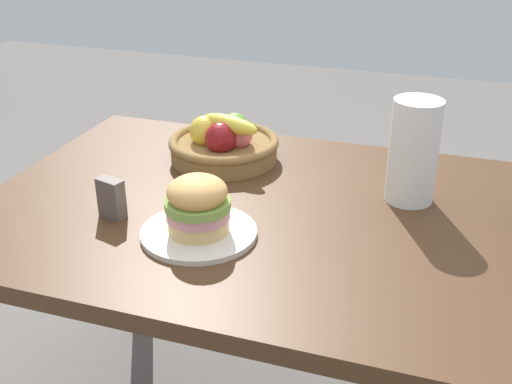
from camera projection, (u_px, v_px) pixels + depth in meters
name	position (u px, v px, depth m)	size (l,w,h in m)	color
dining_table	(286.00, 249.00, 1.46)	(1.40, 0.90, 0.75)	#4C301C
plate	(199.00, 233.00, 1.31)	(0.24, 0.24, 0.01)	silver
sandwich	(198.00, 204.00, 1.29)	(0.14, 0.14, 0.12)	#E5BC75
fruit_basket	(224.00, 143.00, 1.66)	(0.29, 0.29, 0.14)	olive
paper_towel_roll	(413.00, 151.00, 1.41)	(0.11, 0.11, 0.24)	white
napkin_holder	(111.00, 198.00, 1.37)	(0.06, 0.03, 0.09)	#594C47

